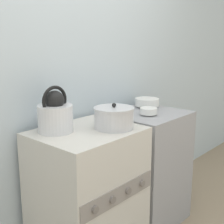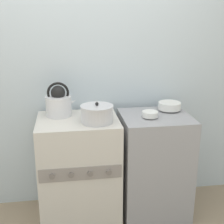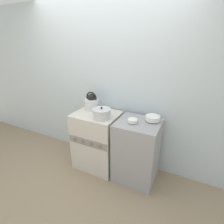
% 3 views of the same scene
% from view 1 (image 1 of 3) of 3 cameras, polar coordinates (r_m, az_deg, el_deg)
% --- Properties ---
extents(wall_back, '(7.00, 0.06, 2.50)m').
position_cam_1_polar(wall_back, '(2.15, -11.10, 6.98)').
color(wall_back, silver).
rests_on(wall_back, ground_plane).
extents(stove, '(0.66, 0.56, 0.92)m').
position_cam_1_polar(stove, '(2.14, -4.40, -15.20)').
color(stove, beige).
rests_on(stove, ground_plane).
extents(counter, '(0.58, 0.53, 0.92)m').
position_cam_1_polar(counter, '(2.59, 6.32, -10.04)').
color(counter, '#99999E').
rests_on(counter, ground_plane).
extents(kettle, '(0.26, 0.21, 0.29)m').
position_cam_1_polar(kettle, '(1.93, -10.29, -0.42)').
color(kettle, silver).
rests_on(kettle, stove).
extents(cooking_pot, '(0.26, 0.26, 0.16)m').
position_cam_1_polar(cooking_pot, '(1.98, 0.36, -1.05)').
color(cooking_pot, silver).
rests_on(cooking_pot, stove).
extents(enamel_bowl, '(0.20, 0.20, 0.08)m').
position_cam_1_polar(enamel_bowl, '(2.63, 6.44, 1.79)').
color(enamel_bowl, white).
rests_on(enamel_bowl, counter).
extents(small_ceramic_bowl, '(0.13, 0.13, 0.06)m').
position_cam_1_polar(small_ceramic_bowl, '(2.35, 6.70, 0.18)').
color(small_ceramic_bowl, white).
rests_on(small_ceramic_bowl, counter).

